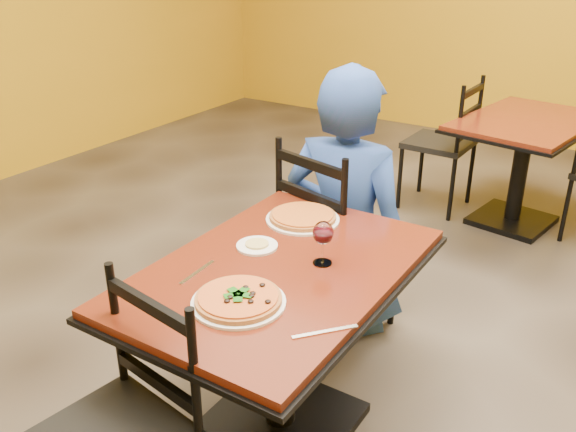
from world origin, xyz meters
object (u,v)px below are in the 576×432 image
Objects in this scene: table_second at (523,148)px; pizza_far at (303,216)px; chair_second_left at (439,144)px; table_main at (280,311)px; chair_main_far at (338,236)px; diner at (346,201)px; side_plate at (257,246)px; pizza_main at (238,298)px; wine_glass at (323,241)px; plate_main at (239,302)px; plate_far at (303,219)px.

table_second is 2.20m from pizza_far.
chair_second_left is at bearing 94.13° from pizza_far.
table_main is 1.23× the size of chair_main_far.
diner reaches higher than side_plate.
pizza_main is at bearing -95.38° from table_second.
pizza_main is at bearing -63.29° from side_plate.
wine_glass reaches higher than pizza_far.
plate_main is at bearing 180.00° from pizza_main.
table_second is (0.29, 2.53, -0.01)m from table_main.
chair_second_left is at bearing 96.39° from plate_main.
side_plate is (0.13, -2.45, 0.27)m from chair_second_left.
side_plate is (-0.18, 0.36, -0.02)m from pizza_main.
table_second is at bearing 86.01° from wine_glass.
chair_main_far is at bearing 5.48° from chair_second_left.
diner reaches higher than plate_far.
side_plate is at bearing 105.09° from chair_main_far.
chair_second_left is 3.10× the size of plate_main.
diner is at bearing -104.97° from table_second.
chair_second_left is at bearing 96.39° from pizza_main.
plate_main is 0.68m from plate_far.
side_plate is (-0.18, 0.36, 0.00)m from plate_main.
wine_glass is (0.09, 0.38, 0.07)m from pizza_main.
wine_glass is at bearing 76.07° from pizza_main.
wine_glass is (0.09, 0.38, 0.08)m from plate_main.
table_second is 6.70× the size of wine_glass.
plate_main reaches higher than table_second.
table_main is 0.86m from diner.
chair_main_far is 0.18m from diner.
chair_second_left is at bearing 96.52° from table_main.
table_main is 0.45m from plate_far.
plate_far is (-0.13, 0.38, 0.20)m from table_main.
diner is 4.70× the size of pizza_main.
plate_main is 0.02m from pizza_main.
diner is 4.30× the size of plate_far.
table_second is 2.20m from plate_far.
side_plate is 0.29m from wine_glass.
diner is at bearing 99.57° from plate_main.
table_second is at bearing 78.85° from pizza_far.
pizza_main is 1.77× the size of side_plate.
table_main is 7.69× the size of side_plate.
table_main is 2.54m from chair_second_left.
pizza_far is at bearing 103.55° from pizza_main.
side_plate is (-0.02, -0.30, -0.02)m from pizza_far.
plate_main is 1.09× the size of pizza_main.
chair_main_far is 3.52× the size of pizza_main.
table_second is at bearing 84.62° from pizza_main.
wine_glass reaches higher than plate_main.
chair_second_left is (-0.12, 1.75, -0.02)m from chair_main_far.
chair_main_far reaches higher than side_plate.
diner is 1.13m from plate_main.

